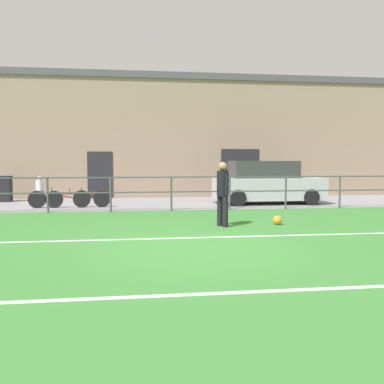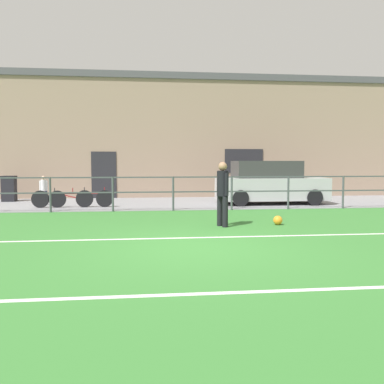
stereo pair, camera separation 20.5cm
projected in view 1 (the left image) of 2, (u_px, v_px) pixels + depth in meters
ground at (197, 248)px, 7.88m from camera, size 60.00×44.00×0.04m
field_line_touchline at (191, 238)px, 8.86m from camera, size 36.00×0.11×0.00m
field_line_hash at (230, 293)px, 5.13m from camera, size 36.00×0.11×0.00m
pavement_strip at (166, 203)px, 16.28m from camera, size 48.00×5.00×0.02m
perimeter_fence at (171, 189)px, 13.76m from camera, size 36.07×0.07×1.15m
clubhouse_facade at (160, 137)px, 19.73m from camera, size 28.00×2.56×5.67m
player_goalkeeper at (223, 190)px, 10.37m from camera, size 0.29×0.42×1.64m
soccer_ball_match at (277, 220)px, 10.73m from camera, size 0.24×0.24×0.24m
spectator_child at (40, 188)px, 15.46m from camera, size 0.30×0.19×1.09m
parked_car_red at (267, 183)px, 15.98m from camera, size 4.14×1.85×1.66m
bicycle_parked_0 at (59, 199)px, 14.46m from camera, size 2.14×0.04×0.72m
bicycle_parked_1 at (78, 199)px, 14.55m from camera, size 2.25×0.04×0.71m
trash_bin_0 at (4, 189)px, 16.70m from camera, size 0.55×0.47×1.05m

